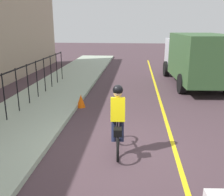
{
  "coord_description": "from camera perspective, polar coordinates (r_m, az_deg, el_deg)",
  "views": [
    {
      "loc": [
        -6.31,
        -0.5,
        3.27
      ],
      "look_at": [
        1.54,
        0.24,
        1.0
      ],
      "focal_mm": 41.33,
      "sensor_mm": 36.0,
      "label": 1
    }
  ],
  "objects": [
    {
      "name": "ground_plane",
      "position": [
        7.13,
        0.75,
        -11.27
      ],
      "size": [
        80.0,
        80.0,
        0.0
      ],
      "primitive_type": "plane",
      "color": "#47343B"
    },
    {
      "name": "lane_line_centre",
      "position": [
        7.19,
        13.83,
        -11.47
      ],
      "size": [
        36.0,
        0.12,
        0.01
      ],
      "primitive_type": "cube",
      "color": "yellow",
      "rests_on": "ground"
    },
    {
      "name": "cyclist_lead",
      "position": [
        6.61,
        1.26,
        -4.87
      ],
      "size": [
        1.71,
        0.39,
        1.83
      ],
      "rotation": [
        0.0,
        0.0,
        0.08
      ],
      "color": "black",
      "rests_on": "ground"
    },
    {
      "name": "box_truck_background",
      "position": [
        14.84,
        18.14,
        8.63
      ],
      "size": [
        6.84,
        2.87,
        2.78
      ],
      "rotation": [
        0.0,
        0.0,
        0.06
      ],
      "color": "#365A31",
      "rests_on": "ground"
    },
    {
      "name": "traffic_cone_near",
      "position": [
        10.54,
        -6.89,
        -0.62
      ],
      "size": [
        0.36,
        0.36,
        0.53
      ],
      "primitive_type": "cone",
      "color": "#F65A07",
      "rests_on": "ground"
    }
  ]
}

